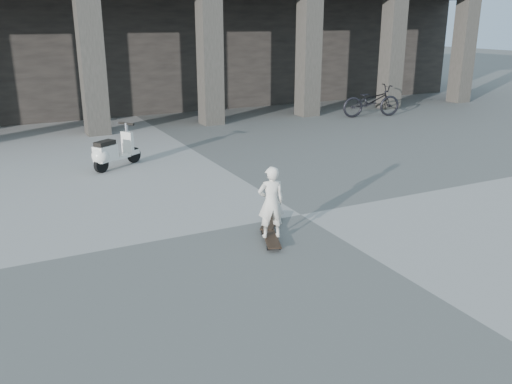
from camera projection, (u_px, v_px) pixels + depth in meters
name	position (u px, v px, depth m)	size (l,w,h in m)	color
ground	(301.00, 215.00, 9.34)	(90.00, 90.00, 0.00)	#50504E
colonnade	(112.00, 24.00, 20.13)	(28.00, 8.82, 6.00)	black
longboard	(271.00, 238.00, 8.19)	(0.48, 0.88, 0.09)	black
skateboard_spare	(271.00, 222.00, 8.81)	(0.65, 0.73, 0.09)	black
child	(271.00, 202.00, 8.02)	(0.40, 0.26, 1.10)	beige
scooter	(110.00, 153.00, 11.98)	(1.23, 0.88, 0.98)	black
bicycle	(371.00, 101.00, 18.44)	(0.72, 2.05, 1.08)	black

